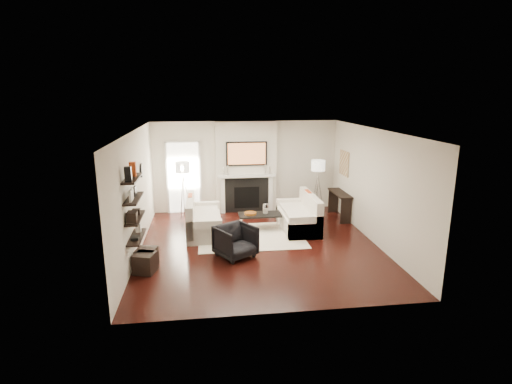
{
  "coord_description": "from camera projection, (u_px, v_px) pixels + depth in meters",
  "views": [
    {
      "loc": [
        -1.22,
        -8.76,
        3.51
      ],
      "look_at": [
        0.0,
        0.6,
        1.15
      ],
      "focal_mm": 28.0,
      "sensor_mm": 36.0,
      "label": 1
    }
  ],
  "objects": [
    {
      "name": "candlestick_l_tall",
      "position": [
        228.0,
        170.0,
        11.65
      ],
      "size": [
        0.04,
        0.04,
        0.3
      ],
      "primitive_type": "cylinder",
      "color": "silver",
      "rests_on": "mantel_shelf"
    },
    {
      "name": "decor_box_tall",
      "position": [
        138.0,
        228.0,
        8.21
      ],
      "size": [
        0.1,
        0.1,
        0.18
      ],
      "primitive_type": "cube",
      "color": "white",
      "rests_on": "shelf_bottom"
    },
    {
      "name": "hurricane_glass",
      "position": [
        265.0,
        209.0,
        10.43
      ],
      "size": [
        0.14,
        0.14,
        0.25
      ],
      "primitive_type": "cylinder",
      "color": "white",
      "rests_on": "coffee_table"
    },
    {
      "name": "tv_screen",
      "position": [
        247.0,
        154.0,
        11.58
      ],
      "size": [
        1.1,
        0.0,
        0.62
      ],
      "primitive_type": "cube",
      "color": "#BF723F",
      "rests_on": "tv_body"
    },
    {
      "name": "loveseat_right_arm_n",
      "position": [
        306.0,
        228.0,
        9.75
      ],
      "size": [
        0.85,
        0.18,
        0.6
      ],
      "primitive_type": "cube",
      "color": "silver",
      "rests_on": "floor"
    },
    {
      "name": "lamp_right_leg_a",
      "position": [
        321.0,
        194.0,
        11.8
      ],
      "size": [
        0.25,
        0.02,
        1.23
      ],
      "primitive_type": "cylinder",
      "rotation": [
        0.18,
        0.0,
        4.71
      ],
      "color": "silver",
      "rests_on": "floor"
    },
    {
      "name": "mantel_pilaster_l",
      "position": [
        223.0,
        195.0,
        11.82
      ],
      "size": [
        0.12,
        0.08,
        1.1
      ],
      "primitive_type": "cube",
      "color": "white",
      "rests_on": "floor"
    },
    {
      "name": "copper_bowl",
      "position": [
        250.0,
        213.0,
        10.41
      ],
      "size": [
        0.32,
        0.32,
        0.05
      ],
      "primitive_type": "cylinder",
      "color": "#C26920",
      "rests_on": "coffee_table"
    },
    {
      "name": "hallway_panel",
      "position": [
        184.0,
        178.0,
        11.81
      ],
      "size": [
        0.9,
        0.02,
        2.1
      ],
      "primitive_type": "cube",
      "color": "white",
      "rests_on": "floor"
    },
    {
      "name": "loveseat_left_base",
      "position": [
        204.0,
        225.0,
        10.22
      ],
      "size": [
        0.85,
        1.8,
        0.42
      ],
      "primitive_type": "cube",
      "color": "silver",
      "rests_on": "floor"
    },
    {
      "name": "chimney_breast",
      "position": [
        246.0,
        167.0,
        11.87
      ],
      "size": [
        1.8,
        0.25,
        2.7
      ],
      "primitive_type": "cube",
      "color": "silver",
      "rests_on": "floor"
    },
    {
      "name": "lamp_left_leg_c",
      "position": [
        182.0,
        197.0,
        11.42
      ],
      "size": [
        0.14,
        0.22,
        1.23
      ],
      "primitive_type": "cylinder",
      "rotation": [
        0.18,
        0.0,
        2.62
      ],
      "color": "silver",
      "rests_on": "floor"
    },
    {
      "name": "lamp_left_shade",
      "position": [
        182.0,
        167.0,
        11.31
      ],
      "size": [
        0.4,
        0.4,
        0.3
      ],
      "primitive_type": "cylinder",
      "color": "white",
      "rests_on": "lamp_left_post"
    },
    {
      "name": "coffee_leg_sw",
      "position": [
        240.0,
        220.0,
        10.65
      ],
      "size": [
        0.02,
        0.02,
        0.38
      ],
      "primitive_type": "cylinder",
      "color": "silver",
      "rests_on": "floor"
    },
    {
      "name": "shelf_top",
      "position": [
        132.0,
        179.0,
        7.68
      ],
      "size": [
        0.25,
        1.0,
        0.04
      ],
      "primitive_type": "cube",
      "color": "black",
      "rests_on": "wall_left"
    },
    {
      "name": "lamp_right_leg_b",
      "position": [
        314.0,
        193.0,
        11.87
      ],
      "size": [
        0.14,
        0.22,
        1.23
      ],
      "primitive_type": "cylinder",
      "rotation": [
        0.18,
        0.0,
        0.52
      ],
      "color": "silver",
      "rests_on": "floor"
    },
    {
      "name": "candlestick_r_tall",
      "position": [
        265.0,
        169.0,
        11.78
      ],
      "size": [
        0.04,
        0.04,
        0.3
      ],
      "primitive_type": "cylinder",
      "color": "silver",
      "rests_on": "mantel_shelf"
    },
    {
      "name": "decor_magfile_b",
      "position": [
        133.0,
        169.0,
        7.78
      ],
      "size": [
        0.12,
        0.1,
        0.28
      ],
      "primitive_type": "cube",
      "color": "#B94016",
      "rests_on": "shelf_top"
    },
    {
      "name": "loveseat_right_back",
      "position": [
        311.0,
        209.0,
        10.51
      ],
      "size": [
        0.18,
        1.8,
        0.8
      ],
      "primitive_type": "cube",
      "color": "silver",
      "rests_on": "floor"
    },
    {
      "name": "shelf_bottom",
      "position": [
        137.0,
        237.0,
        7.97
      ],
      "size": [
        0.25,
        1.0,
        0.03
      ],
      "primitive_type": "cube",
      "color": "black",
      "rests_on": "wall_left"
    },
    {
      "name": "shelf_lower",
      "position": [
        135.0,
        218.0,
        7.88
      ],
      "size": [
        0.25,
        1.0,
        0.04
      ],
      "primitive_type": "cube",
      "color": "black",
      "rests_on": "wall_left"
    },
    {
      "name": "candlestick_l_short",
      "position": [
        224.0,
        171.0,
        11.64
      ],
      "size": [
        0.04,
        0.04,
        0.24
      ],
      "primitive_type": "cylinder",
      "color": "silver",
      "rests_on": "mantel_shelf"
    },
    {
      "name": "tv_body",
      "position": [
        247.0,
        154.0,
        11.61
      ],
      "size": [
        1.2,
        0.06,
        0.7
      ],
      "primitive_type": "cube",
      "color": "black",
      "rests_on": "chimney_breast"
    },
    {
      "name": "console_leg_s",
      "position": [
        333.0,
        201.0,
        11.95
      ],
      "size": [
        0.3,
        0.04,
        0.71
      ],
      "primitive_type": "cube",
      "color": "black",
      "rests_on": "floor"
    },
    {
      "name": "coffee_table",
      "position": [
        260.0,
        215.0,
        10.45
      ],
      "size": [
        1.1,
        0.55,
        0.04
      ],
      "primitive_type": "cube",
      "color": "black",
      "rests_on": "floor"
    },
    {
      "name": "loveseat_right_base",
      "position": [
        298.0,
        221.0,
        10.55
      ],
      "size": [
        0.85,
        1.8,
        0.42
      ],
      "primitive_type": "cube",
      "color": "silver",
      "rests_on": "floor"
    },
    {
      "name": "door_trim_r",
      "position": [
        200.0,
        178.0,
        11.86
      ],
      "size": [
        0.06,
        0.06,
        2.16
      ],
      "primitive_type": "cube",
      "color": "white",
      "rests_on": "floor"
    },
    {
      "name": "shelf_upper",
      "position": [
        134.0,
        199.0,
        7.78
      ],
      "size": [
        0.25,
        1.0,
        0.04
      ],
      "primitive_type": "cube",
      "color": "black",
      "rests_on": "wall_left"
    },
    {
      "name": "door_trim_l",
      "position": [
        167.0,
        178.0,
        11.73
      ],
      "size": [
        0.06,
        0.06,
        2.16
      ],
      "primitive_type": "cube",
      "color": "white",
      "rests_on": "floor"
    },
    {
      "name": "mantel_pilaster_r",
      "position": [
        271.0,
        194.0,
        12.0
      ],
      "size": [
        0.12,
        0.08,
        1.1
      ],
      "primitive_type": "cube",
      "color": "white",
      "rests_on": "floor"
    },
    {
      "name": "clock_rim",
      "position": [
        141.0,
        170.0,
        9.54
      ],
      "size": [
        0.04,
        0.34,
        0.34
      ],
      "primitive_type": "cylinder",
      "rotation": [
        0.0,
        1.57,
        0.0
      ],
      "color": "black",
      "rests_on": "wall_left"
    },
    {
      "name": "door_trim_top",
      "position": [
        182.0,
        142.0,
        11.53
      ],
      "size": [
        1.02,
        0.06,
        0.06
      ],
      "primitive_type": "cube",
      "color": "white",
      "rests_on": "wall_back"
    },
    {
      "name": "lamp_left_post",
      "position": [
        184.0,
        196.0,
        11.52
      ],
      "size": [
        0.02,
        0.02,
        1.2
      ],
      "primitive_type": "cylinder",
      "color": "silver",
      "rests_on": "floor"
    },
    {
      "name": "console_top",
      "position": [
        340.0,
        193.0,
        11.33
      ],
      "size": [
        0.35,
        1.2,
        0.04
      ],
      "primitive_type": "cube",
      "color": "black",
      "rests_on": "floor"
    },
    {
      "name": "pillow_right_orange",
      "position": [
        308.0,
        199.0,
        10.75
      ],
      "size": [
        0.1,
        0.42,
        0.42
      ],
      "primitive_type": "cube",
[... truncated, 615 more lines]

